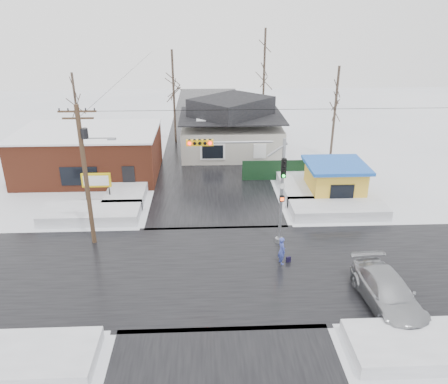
{
  "coord_description": "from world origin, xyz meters",
  "views": [
    {
      "loc": [
        -0.67,
        -21.64,
        14.19
      ],
      "look_at": [
        0.48,
        4.45,
        3.0
      ],
      "focal_mm": 35.0,
      "sensor_mm": 36.0,
      "label": 1
    }
  ],
  "objects_px": {
    "utility_pole": "(86,169)",
    "pedestrian": "(282,251)",
    "marquee_sign": "(96,181)",
    "traffic_signal": "(257,178)",
    "kiosk": "(335,180)",
    "car": "(388,293)"
  },
  "relations": [
    {
      "from": "utility_pole",
      "to": "car",
      "type": "height_order",
      "value": "utility_pole"
    },
    {
      "from": "utility_pole",
      "to": "car",
      "type": "bearing_deg",
      "value": -23.93
    },
    {
      "from": "pedestrian",
      "to": "traffic_signal",
      "type": "bearing_deg",
      "value": 11.29
    },
    {
      "from": "marquee_sign",
      "to": "pedestrian",
      "type": "xyz_separation_m",
      "value": [
        12.72,
        -9.01,
        -1.06
      ]
    },
    {
      "from": "utility_pole",
      "to": "car",
      "type": "relative_size",
      "value": 1.61
    },
    {
      "from": "marquee_sign",
      "to": "kiosk",
      "type": "bearing_deg",
      "value": 1.55
    },
    {
      "from": "marquee_sign",
      "to": "pedestrian",
      "type": "bearing_deg",
      "value": -35.32
    },
    {
      "from": "traffic_signal",
      "to": "kiosk",
      "type": "distance_m",
      "value": 10.43
    },
    {
      "from": "kiosk",
      "to": "car",
      "type": "xyz_separation_m",
      "value": [
        -1.08,
        -13.75,
        -0.65
      ]
    },
    {
      "from": "traffic_signal",
      "to": "car",
      "type": "bearing_deg",
      "value": -48.3
    },
    {
      "from": "kiosk",
      "to": "utility_pole",
      "type": "bearing_deg",
      "value": -159.56
    },
    {
      "from": "car",
      "to": "marquee_sign",
      "type": "bearing_deg",
      "value": 138.42
    },
    {
      "from": "utility_pole",
      "to": "pedestrian",
      "type": "xyz_separation_m",
      "value": [
        11.65,
        -3.02,
        -4.25
      ]
    },
    {
      "from": "traffic_signal",
      "to": "pedestrian",
      "type": "distance_m",
      "value": 4.62
    },
    {
      "from": "utility_pole",
      "to": "kiosk",
      "type": "bearing_deg",
      "value": 20.44
    },
    {
      "from": "marquee_sign",
      "to": "kiosk",
      "type": "height_order",
      "value": "kiosk"
    },
    {
      "from": "kiosk",
      "to": "pedestrian",
      "type": "xyz_separation_m",
      "value": [
        -5.78,
        -9.51,
        -0.6
      ]
    },
    {
      "from": "traffic_signal",
      "to": "pedestrian",
      "type": "xyz_separation_m",
      "value": [
        1.29,
        -2.49,
        -3.68
      ]
    },
    {
      "from": "pedestrian",
      "to": "car",
      "type": "bearing_deg",
      "value": -148.06
    },
    {
      "from": "marquee_sign",
      "to": "traffic_signal",
      "type": "bearing_deg",
      "value": -29.72
    },
    {
      "from": "traffic_signal",
      "to": "marquee_sign",
      "type": "xyz_separation_m",
      "value": [
        -11.43,
        6.53,
        -2.62
      ]
    },
    {
      "from": "traffic_signal",
      "to": "utility_pole",
      "type": "xyz_separation_m",
      "value": [
        -10.36,
        0.53,
        0.57
      ]
    }
  ]
}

